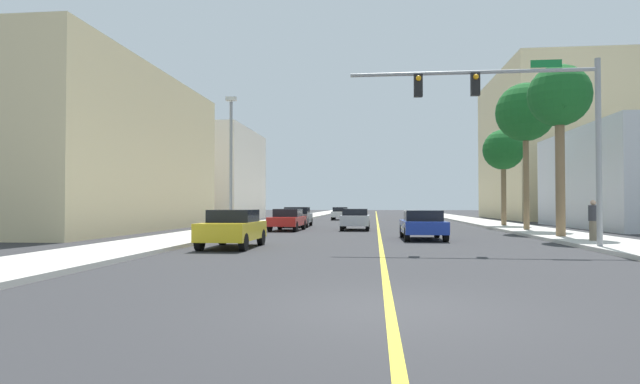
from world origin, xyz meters
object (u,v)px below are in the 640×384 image
at_px(palm_near, 559,99).
at_px(car_red, 287,219).
at_px(car_white, 341,213).
at_px(pedestrian, 593,220).
at_px(car_gray, 297,216).
at_px(car_yellow, 233,228).
at_px(palm_far, 503,151).
at_px(palm_mid, 526,113).
at_px(street_lamp, 231,157).
at_px(traffic_signal_mast, 523,110).
at_px(car_silver, 355,219).
at_px(car_blue, 423,224).

relative_size(palm_near, car_red, 2.03).
bearing_deg(car_red, car_white, -92.87).
bearing_deg(pedestrian, car_gray, 107.35).
bearing_deg(car_yellow, car_red, -89.21).
height_order(palm_far, car_white, palm_far).
bearing_deg(car_red, palm_mid, -179.11).
height_order(street_lamp, car_red, street_lamp).
height_order(traffic_signal_mast, palm_mid, palm_mid).
height_order(palm_near, car_red, palm_near).
bearing_deg(palm_mid, car_red, 179.01).
xyz_separation_m(car_silver, car_blue, (3.46, -8.65, -0.01)).
bearing_deg(palm_mid, street_lamp, -163.91).
height_order(car_red, car_yellow, car_yellow).
bearing_deg(car_silver, palm_mid, -8.15).
height_order(traffic_signal_mast, palm_near, palm_near).
xyz_separation_m(street_lamp, palm_near, (16.35, -1.58, 2.44)).
xyz_separation_m(palm_near, car_silver, (-9.93, 7.80, -5.92)).
distance_m(traffic_signal_mast, palm_mid, 12.87).
relative_size(palm_far, car_blue, 1.72).
height_order(palm_near, car_yellow, palm_near).
height_order(street_lamp, car_gray, street_lamp).
bearing_deg(street_lamp, pedestrian, -15.15).
distance_m(car_silver, car_gray, 6.26).
xyz_separation_m(palm_far, car_silver, (-10.40, -4.92, -4.76)).
distance_m(car_silver, car_blue, 9.32).
xyz_separation_m(car_red, pedestrian, (14.43, -9.54, 0.28)).
distance_m(palm_near, car_gray, 19.75).
bearing_deg(car_blue, car_gray, 120.09).
relative_size(palm_far, car_yellow, 1.79).
distance_m(palm_near, car_silver, 13.95).
distance_m(street_lamp, palm_far, 20.22).
xyz_separation_m(car_blue, pedestrian, (6.76, -2.08, 0.28)).
xyz_separation_m(palm_mid, palm_far, (0.23, 6.36, -1.58)).
distance_m(car_red, car_blue, 10.70).
bearing_deg(pedestrian, palm_far, 62.64).
bearing_deg(car_silver, car_white, 96.24).
height_order(palm_near, pedestrian, palm_near).
height_order(street_lamp, car_silver, street_lamp).
bearing_deg(traffic_signal_mast, car_blue, 122.47).
bearing_deg(traffic_signal_mast, palm_far, 78.58).
bearing_deg(pedestrian, palm_mid, 63.59).
relative_size(street_lamp, car_gray, 1.61).
xyz_separation_m(street_lamp, car_red, (2.21, 5.04, -3.49)).
height_order(traffic_signal_mast, car_red, traffic_signal_mast).
relative_size(car_gray, car_blue, 1.13).
xyz_separation_m(palm_mid, car_blue, (-6.71, -7.21, -6.36)).
height_order(car_gray, pedestrian, pedestrian).
distance_m(palm_mid, car_red, 15.72).
xyz_separation_m(street_lamp, palm_far, (16.82, 11.15, 1.28)).
relative_size(palm_mid, car_blue, 2.18).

